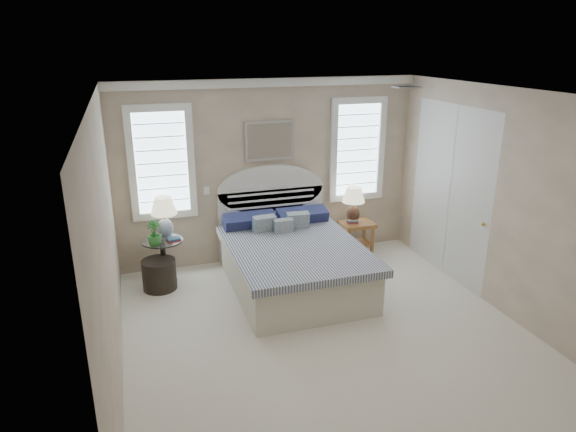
# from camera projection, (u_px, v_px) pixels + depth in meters

# --- Properties ---
(floor) EXTENTS (4.50, 5.00, 0.01)m
(floor) POSITION_uv_depth(u_px,v_px,m) (331.00, 339.00, 5.79)
(floor) COLOR beige
(floor) RESTS_ON ground
(ceiling) EXTENTS (4.50, 5.00, 0.01)m
(ceiling) POSITION_uv_depth(u_px,v_px,m) (339.00, 95.00, 4.91)
(ceiling) COLOR white
(ceiling) RESTS_ON wall_back
(wall_back) EXTENTS (4.50, 0.02, 2.70)m
(wall_back) POSITION_uv_depth(u_px,v_px,m) (270.00, 172.00, 7.60)
(wall_back) COLOR gray
(wall_back) RESTS_ON floor
(wall_left) EXTENTS (0.02, 5.00, 2.70)m
(wall_left) POSITION_uv_depth(u_px,v_px,m) (108.00, 253.00, 4.70)
(wall_left) COLOR gray
(wall_left) RESTS_ON floor
(wall_right) EXTENTS (0.02, 5.00, 2.70)m
(wall_right) POSITION_uv_depth(u_px,v_px,m) (513.00, 207.00, 6.00)
(wall_right) COLOR gray
(wall_right) RESTS_ON floor
(crown_molding) EXTENTS (4.50, 0.08, 0.12)m
(crown_molding) POSITION_uv_depth(u_px,v_px,m) (269.00, 82.00, 7.15)
(crown_molding) COLOR white
(crown_molding) RESTS_ON wall_back
(hvac_vent) EXTENTS (0.30, 0.20, 0.02)m
(hvac_vent) POSITION_uv_depth(u_px,v_px,m) (407.00, 87.00, 5.99)
(hvac_vent) COLOR #B2B2B2
(hvac_vent) RESTS_ON ceiling
(switch_plate) EXTENTS (0.08, 0.01, 0.12)m
(switch_plate) POSITION_uv_depth(u_px,v_px,m) (207.00, 190.00, 7.38)
(switch_plate) COLOR white
(switch_plate) RESTS_ON wall_back
(window_left) EXTENTS (0.90, 0.06, 1.60)m
(window_left) POSITION_uv_depth(u_px,v_px,m) (161.00, 163.00, 7.06)
(window_left) COLOR #C9E8FF
(window_left) RESTS_ON wall_back
(window_right) EXTENTS (0.90, 0.06, 1.60)m
(window_right) POSITION_uv_depth(u_px,v_px,m) (357.00, 150.00, 7.91)
(window_right) COLOR #C9E8FF
(window_right) RESTS_ON wall_back
(painting) EXTENTS (0.74, 0.04, 0.58)m
(painting) POSITION_uv_depth(u_px,v_px,m) (270.00, 141.00, 7.42)
(painting) COLOR silver
(painting) RESTS_ON wall_back
(closet_door) EXTENTS (0.02, 1.80, 2.40)m
(closet_door) POSITION_uv_depth(u_px,v_px,m) (449.00, 192.00, 7.12)
(closet_door) COLOR silver
(closet_door) RESTS_ON floor
(bed) EXTENTS (1.72, 2.28, 1.47)m
(bed) POSITION_uv_depth(u_px,v_px,m) (291.00, 258.00, 6.98)
(bed) COLOR beige
(bed) RESTS_ON floor
(side_table_left) EXTENTS (0.56, 0.56, 0.63)m
(side_table_left) POSITION_uv_depth(u_px,v_px,m) (164.00, 257.00, 7.04)
(side_table_left) COLOR black
(side_table_left) RESTS_ON floor
(nightstand_right) EXTENTS (0.50, 0.40, 0.53)m
(nightstand_right) POSITION_uv_depth(u_px,v_px,m) (357.00, 231.00, 7.97)
(nightstand_right) COLOR #9D5D33
(nightstand_right) RESTS_ON floor
(floor_pot) EXTENTS (0.51, 0.51, 0.41)m
(floor_pot) POSITION_uv_depth(u_px,v_px,m) (159.00, 275.00, 6.91)
(floor_pot) COLOR black
(floor_pot) RESTS_ON floor
(lamp_left) EXTENTS (0.46, 0.46, 0.58)m
(lamp_left) POSITION_uv_depth(u_px,v_px,m) (164.00, 213.00, 6.96)
(lamp_left) COLOR silver
(lamp_left) RESTS_ON side_table_left
(lamp_right) EXTENTS (0.42, 0.42, 0.57)m
(lamp_right) POSITION_uv_depth(u_px,v_px,m) (353.00, 201.00, 7.83)
(lamp_right) COLOR black
(lamp_right) RESTS_ON nightstand_right
(potted_plant) EXTENTS (0.22, 0.22, 0.34)m
(potted_plant) POSITION_uv_depth(u_px,v_px,m) (154.00, 233.00, 6.72)
(potted_plant) COLOR #2B6B2B
(potted_plant) RESTS_ON side_table_left
(books_left) EXTENTS (0.19, 0.15, 0.05)m
(books_left) POSITION_uv_depth(u_px,v_px,m) (174.00, 240.00, 6.90)
(books_left) COLOR #9E2D27
(books_left) RESTS_ON side_table_left
(books_right) EXTENTS (0.18, 0.15, 0.07)m
(books_right) POSITION_uv_depth(u_px,v_px,m) (353.00, 221.00, 7.90)
(books_right) COLOR #9E2D27
(books_right) RESTS_ON nightstand_right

